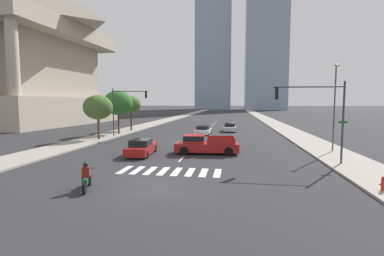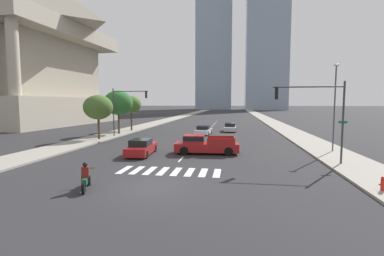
{
  "view_description": "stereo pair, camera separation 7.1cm",
  "coord_description": "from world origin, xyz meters",
  "px_view_note": "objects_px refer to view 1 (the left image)",
  "views": [
    {
      "loc": [
        4.13,
        -14.39,
        4.55
      ],
      "look_at": [
        0.0,
        13.5,
        2.0
      ],
      "focal_mm": 26.27,
      "sensor_mm": 36.0,
      "label": 1
    },
    {
      "loc": [
        4.2,
        -14.37,
        4.55
      ],
      "look_at": [
        0.0,
        13.5,
        2.0
      ],
      "focal_mm": 26.27,
      "sensor_mm": 36.0,
      "label": 2
    }
  ],
  "objects_px": {
    "motorcycle_lead": "(86,179)",
    "street_tree_nearest": "(98,107)",
    "sedan_silver_1": "(230,128)",
    "street_tree_second": "(118,103)",
    "sedan_red_0": "(142,148)",
    "traffic_signal_near": "(317,107)",
    "sedan_white_2": "(203,130)",
    "fire_hydrant": "(383,183)",
    "pickup_truck": "(204,145)",
    "traffic_signal_far": "(126,103)",
    "street_tree_third": "(131,105)",
    "street_lamp_east": "(335,101)"
  },
  "relations": [
    {
      "from": "sedan_white_2",
      "to": "fire_hydrant",
      "type": "bearing_deg",
      "value": -150.22
    },
    {
      "from": "motorcycle_lead",
      "to": "traffic_signal_far",
      "type": "xyz_separation_m",
      "value": [
        -6.44,
        21.83,
        3.88
      ]
    },
    {
      "from": "sedan_silver_1",
      "to": "traffic_signal_far",
      "type": "height_order",
      "value": "traffic_signal_far"
    },
    {
      "from": "pickup_truck",
      "to": "traffic_signal_near",
      "type": "relative_size",
      "value": 0.97
    },
    {
      "from": "sedan_red_0",
      "to": "motorcycle_lead",
      "type": "bearing_deg",
      "value": 178.53
    },
    {
      "from": "fire_hydrant",
      "to": "traffic_signal_far",
      "type": "distance_m",
      "value": 29.78
    },
    {
      "from": "street_tree_third",
      "to": "fire_hydrant",
      "type": "bearing_deg",
      "value": -49.52
    },
    {
      "from": "fire_hydrant",
      "to": "traffic_signal_near",
      "type": "xyz_separation_m",
      "value": [
        -1.54,
        6.45,
        3.74
      ]
    },
    {
      "from": "sedan_white_2",
      "to": "traffic_signal_near",
      "type": "relative_size",
      "value": 0.77
    },
    {
      "from": "fire_hydrant",
      "to": "sedan_red_0",
      "type": "bearing_deg",
      "value": 151.63
    },
    {
      "from": "street_tree_second",
      "to": "street_tree_third",
      "type": "height_order",
      "value": "street_tree_second"
    },
    {
      "from": "traffic_signal_far",
      "to": "street_tree_second",
      "type": "relative_size",
      "value": 1.03
    },
    {
      "from": "motorcycle_lead",
      "to": "traffic_signal_near",
      "type": "bearing_deg",
      "value": -79.29
    },
    {
      "from": "motorcycle_lead",
      "to": "pickup_truck",
      "type": "bearing_deg",
      "value": -43.86
    },
    {
      "from": "sedan_red_0",
      "to": "sedan_silver_1",
      "type": "distance_m",
      "value": 22.72
    },
    {
      "from": "motorcycle_lead",
      "to": "street_tree_second",
      "type": "distance_m",
      "value": 26.15
    },
    {
      "from": "sedan_silver_1",
      "to": "sedan_white_2",
      "type": "height_order",
      "value": "sedan_silver_1"
    },
    {
      "from": "traffic_signal_far",
      "to": "street_tree_second",
      "type": "xyz_separation_m",
      "value": [
        -2.13,
        2.56,
        0.07
      ]
    },
    {
      "from": "traffic_signal_near",
      "to": "street_lamp_east",
      "type": "relative_size",
      "value": 0.76
    },
    {
      "from": "sedan_red_0",
      "to": "traffic_signal_near",
      "type": "relative_size",
      "value": 0.81
    },
    {
      "from": "street_tree_second",
      "to": "street_tree_third",
      "type": "distance_m",
      "value": 4.95
    },
    {
      "from": "sedan_white_2",
      "to": "street_lamp_east",
      "type": "relative_size",
      "value": 0.58
    },
    {
      "from": "sedan_silver_1",
      "to": "street_tree_third",
      "type": "distance_m",
      "value": 16.16
    },
    {
      "from": "street_lamp_east",
      "to": "street_tree_third",
      "type": "relative_size",
      "value": 1.44
    },
    {
      "from": "pickup_truck",
      "to": "sedan_silver_1",
      "type": "bearing_deg",
      "value": -99.0
    },
    {
      "from": "sedan_red_0",
      "to": "street_tree_second",
      "type": "height_order",
      "value": "street_tree_second"
    },
    {
      "from": "sedan_white_2",
      "to": "traffic_signal_near",
      "type": "distance_m",
      "value": 21.29
    },
    {
      "from": "sedan_silver_1",
      "to": "street_lamp_east",
      "type": "bearing_deg",
      "value": 28.7
    },
    {
      "from": "traffic_signal_near",
      "to": "street_tree_second",
      "type": "xyz_separation_m",
      "value": [
        -22.11,
        16.31,
        0.28
      ]
    },
    {
      "from": "motorcycle_lead",
      "to": "traffic_signal_near",
      "type": "relative_size",
      "value": 0.34
    },
    {
      "from": "sedan_white_2",
      "to": "street_tree_third",
      "type": "xyz_separation_m",
      "value": [
        -11.91,
        2.93,
        3.65
      ]
    },
    {
      "from": "sedan_silver_1",
      "to": "street_tree_third",
      "type": "height_order",
      "value": "street_tree_third"
    },
    {
      "from": "fire_hydrant",
      "to": "traffic_signal_far",
      "type": "bearing_deg",
      "value": 136.81
    },
    {
      "from": "pickup_truck",
      "to": "sedan_silver_1",
      "type": "relative_size",
      "value": 1.23
    },
    {
      "from": "fire_hydrant",
      "to": "pickup_truck",
      "type": "bearing_deg",
      "value": 136.25
    },
    {
      "from": "fire_hydrant",
      "to": "street_tree_second",
      "type": "height_order",
      "value": "street_tree_second"
    },
    {
      "from": "pickup_truck",
      "to": "street_lamp_east",
      "type": "height_order",
      "value": "street_lamp_east"
    },
    {
      "from": "fire_hydrant",
      "to": "street_lamp_east",
      "type": "xyz_separation_m",
      "value": [
        1.5,
        11.91,
        4.15
      ]
    },
    {
      "from": "motorcycle_lead",
      "to": "sedan_red_0",
      "type": "distance_m",
      "value": 9.96
    },
    {
      "from": "sedan_red_0",
      "to": "traffic_signal_far",
      "type": "xyz_separation_m",
      "value": [
        -6.1,
        11.87,
        3.83
      ]
    },
    {
      "from": "sedan_silver_1",
      "to": "street_tree_second",
      "type": "xyz_separation_m",
      "value": [
        -15.6,
        -7.06,
        3.94
      ]
    },
    {
      "from": "fire_hydrant",
      "to": "traffic_signal_near",
      "type": "bearing_deg",
      "value": 103.45
    },
    {
      "from": "traffic_signal_near",
      "to": "traffic_signal_far",
      "type": "height_order",
      "value": "traffic_signal_far"
    },
    {
      "from": "motorcycle_lead",
      "to": "sedan_white_2",
      "type": "xyz_separation_m",
      "value": [
        3.34,
        26.4,
        0.0
      ]
    },
    {
      "from": "street_tree_nearest",
      "to": "street_tree_third",
      "type": "bearing_deg",
      "value": 90.0
    },
    {
      "from": "motorcycle_lead",
      "to": "sedan_silver_1",
      "type": "xyz_separation_m",
      "value": [
        7.02,
        31.45,
        0.02
      ]
    },
    {
      "from": "motorcycle_lead",
      "to": "street_tree_nearest",
      "type": "xyz_separation_m",
      "value": [
        -8.57,
        18.39,
        3.4
      ]
    },
    {
      "from": "motorcycle_lead",
      "to": "sedan_silver_1",
      "type": "distance_m",
      "value": 32.22
    },
    {
      "from": "street_lamp_east",
      "to": "street_tree_nearest",
      "type": "xyz_separation_m",
      "value": [
        -25.15,
        4.85,
        -0.68
      ]
    },
    {
      "from": "motorcycle_lead",
      "to": "sedan_white_2",
      "type": "relative_size",
      "value": 0.44
    }
  ]
}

